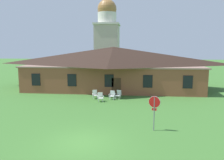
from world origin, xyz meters
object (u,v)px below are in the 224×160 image
lawn_chair_near_door (100,97)px  lawn_chair_middle (118,94)px  stop_sign (154,106)px  lawn_chair_by_porch (95,94)px  lawn_chair_left_end (112,95)px

lawn_chair_near_door → lawn_chair_middle: bearing=40.5°
stop_sign → lawn_chair_by_porch: (-5.82, 9.23, -1.21)m
stop_sign → lawn_chair_left_end: size_ratio=2.53×
stop_sign → lawn_chair_left_end: 9.86m
stop_sign → lawn_chair_middle: stop_sign is taller
lawn_chair_near_door → lawn_chair_left_end: size_ratio=1.00×
lawn_chair_left_end → lawn_chair_middle: bearing=32.7°
stop_sign → lawn_chair_near_door: stop_sign is taller
lawn_chair_left_end → lawn_chair_middle: 0.80m
lawn_chair_by_porch → lawn_chair_near_door: size_ratio=1.00×
lawn_chair_left_end → lawn_chair_near_door: bearing=-135.6°
lawn_chair_by_porch → lawn_chair_middle: bearing=4.2°
stop_sign → lawn_chair_by_porch: bearing=122.2°
lawn_chair_by_porch → lawn_chair_middle: 2.65m
lawn_chair_near_door → lawn_chair_by_porch: bearing=121.4°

